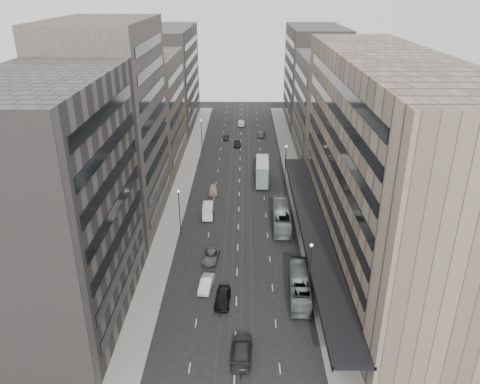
{
  "coord_description": "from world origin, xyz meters",
  "views": [
    {
      "loc": [
        0.96,
        -57.22,
        38.86
      ],
      "look_at": [
        0.26,
        18.7,
        5.0
      ],
      "focal_mm": 35.0,
      "sensor_mm": 36.0,
      "label": 1
    }
  ],
  "objects_px": {
    "panel_van": "(208,211)",
    "sedan_0": "(223,298)",
    "bus_far": "(281,216)",
    "double_decker": "(262,171)",
    "vw_microbus": "(299,285)",
    "sedan_2": "(211,256)",
    "sedan_1": "(206,284)",
    "bus_near": "(299,285)"
  },
  "relations": [
    {
      "from": "sedan_2",
      "to": "bus_near",
      "type": "bearing_deg",
      "value": -28.84
    },
    {
      "from": "panel_van",
      "to": "sedan_0",
      "type": "distance_m",
      "value": 25.01
    },
    {
      "from": "bus_far",
      "to": "panel_van",
      "type": "distance_m",
      "value": 13.3
    },
    {
      "from": "sedan_2",
      "to": "double_decker",
      "type": "bearing_deg",
      "value": 79.63
    },
    {
      "from": "double_decker",
      "to": "sedan_2",
      "type": "xyz_separation_m",
      "value": [
        -8.9,
        -30.41,
        -2.01
      ]
    },
    {
      "from": "double_decker",
      "to": "sedan_1",
      "type": "distance_m",
      "value": 38.9
    },
    {
      "from": "bus_far",
      "to": "panel_van",
      "type": "relative_size",
      "value": 3.04
    },
    {
      "from": "sedan_0",
      "to": "sedan_1",
      "type": "height_order",
      "value": "sedan_0"
    },
    {
      "from": "bus_near",
      "to": "sedan_1",
      "type": "distance_m",
      "value": 12.82
    },
    {
      "from": "double_decker",
      "to": "sedan_2",
      "type": "height_order",
      "value": "double_decker"
    },
    {
      "from": "double_decker",
      "to": "bus_far",
      "type": "bearing_deg",
      "value": -79.71
    },
    {
      "from": "sedan_0",
      "to": "vw_microbus",
      "type": "bearing_deg",
      "value": 15.98
    },
    {
      "from": "bus_near",
      "to": "vw_microbus",
      "type": "xyz_separation_m",
      "value": [
        0.06,
        0.36,
        -0.16
      ]
    },
    {
      "from": "bus_far",
      "to": "panel_van",
      "type": "xyz_separation_m",
      "value": [
        -13.02,
        2.67,
        -0.32
      ]
    },
    {
      "from": "sedan_0",
      "to": "sedan_2",
      "type": "bearing_deg",
      "value": 105.88
    },
    {
      "from": "bus_near",
      "to": "sedan_0",
      "type": "distance_m",
      "value": 10.5
    },
    {
      "from": "vw_microbus",
      "to": "sedan_1",
      "type": "height_order",
      "value": "vw_microbus"
    },
    {
      "from": "sedan_2",
      "to": "panel_van",
      "type": "bearing_deg",
      "value": 101.8
    },
    {
      "from": "double_decker",
      "to": "sedan_2",
      "type": "distance_m",
      "value": 31.75
    },
    {
      "from": "vw_microbus",
      "to": "sedan_2",
      "type": "xyz_separation_m",
      "value": [
        -12.64,
        8.38,
        -0.72
      ]
    },
    {
      "from": "sedan_0",
      "to": "sedan_1",
      "type": "distance_m",
      "value": 4.04
    },
    {
      "from": "bus_far",
      "to": "sedan_1",
      "type": "relative_size",
      "value": 2.68
    },
    {
      "from": "bus_near",
      "to": "vw_microbus",
      "type": "bearing_deg",
      "value": -96.44
    },
    {
      "from": "bus_near",
      "to": "panel_van",
      "type": "distance_m",
      "value": 26.81
    },
    {
      "from": "panel_van",
      "to": "sedan_1",
      "type": "xyz_separation_m",
      "value": [
        1.3,
        -21.49,
        -0.64
      ]
    },
    {
      "from": "double_decker",
      "to": "sedan_0",
      "type": "distance_m",
      "value": 41.6
    },
    {
      "from": "vw_microbus",
      "to": "sedan_1",
      "type": "relative_size",
      "value": 1.05
    },
    {
      "from": "sedan_0",
      "to": "sedan_2",
      "type": "height_order",
      "value": "sedan_0"
    },
    {
      "from": "bus_far",
      "to": "double_decker",
      "type": "height_order",
      "value": "double_decker"
    },
    {
      "from": "double_decker",
      "to": "sedan_1",
      "type": "relative_size",
      "value": 2.0
    },
    {
      "from": "sedan_0",
      "to": "panel_van",
      "type": "bearing_deg",
      "value": 102.36
    },
    {
      "from": "double_decker",
      "to": "sedan_1",
      "type": "height_order",
      "value": "double_decker"
    },
    {
      "from": "bus_far",
      "to": "bus_near",
      "type": "bearing_deg",
      "value": 94.4
    },
    {
      "from": "double_decker",
      "to": "panel_van",
      "type": "relative_size",
      "value": 2.27
    },
    {
      "from": "bus_near",
      "to": "sedan_1",
      "type": "xyz_separation_m",
      "value": [
        -12.72,
        1.36,
        -0.8
      ]
    },
    {
      "from": "double_decker",
      "to": "panel_van",
      "type": "xyz_separation_m",
      "value": [
        -10.35,
        -16.3,
        -1.3
      ]
    },
    {
      "from": "sedan_0",
      "to": "bus_far",
      "type": "bearing_deg",
      "value": 70.94
    },
    {
      "from": "double_decker",
      "to": "sedan_1",
      "type": "bearing_deg",
      "value": -101.2
    },
    {
      "from": "sedan_1",
      "to": "double_decker",
      "type": "bearing_deg",
      "value": 84.1
    },
    {
      "from": "panel_van",
      "to": "sedan_0",
      "type": "relative_size",
      "value": 0.83
    },
    {
      "from": "bus_far",
      "to": "sedan_1",
      "type": "xyz_separation_m",
      "value": [
        -11.72,
        -18.82,
        -0.96
      ]
    },
    {
      "from": "bus_far",
      "to": "panel_van",
      "type": "bearing_deg",
      "value": -10.04
    }
  ]
}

